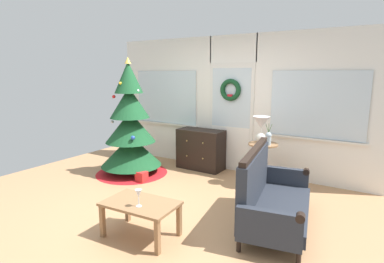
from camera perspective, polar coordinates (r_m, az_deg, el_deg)
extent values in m
plane|color=#AD7F56|center=(4.50, -4.34, -13.67)|extent=(6.76, 6.76, 0.00)
cube|color=white|center=(6.72, -4.57, 5.71)|extent=(2.15, 0.08, 2.55)
cube|color=white|center=(5.50, 22.08, 3.86)|extent=(2.15, 0.08, 2.55)
cube|color=white|center=(5.93, 7.67, 14.90)|extent=(0.94, 0.08, 0.50)
cube|color=silver|center=(5.94, 7.21, 2.58)|extent=(0.90, 0.05, 2.05)
cube|color=white|center=(6.03, 7.00, -2.87)|extent=(0.78, 0.02, 0.80)
cube|color=silver|center=(5.88, 7.21, 6.17)|extent=(0.78, 0.01, 1.10)
cube|color=silver|center=(6.66, -4.87, 6.31)|extent=(1.50, 0.01, 1.10)
cube|color=silver|center=(5.44, 22.03, 4.58)|extent=(1.50, 0.01, 1.10)
cube|color=silver|center=(6.72, -4.86, 1.45)|extent=(1.59, 0.06, 0.03)
cube|color=silver|center=(5.51, 21.60, -1.33)|extent=(1.59, 0.06, 0.03)
torus|color=#164424|center=(5.84, 7.09, 7.62)|extent=(0.41, 0.09, 0.41)
cube|color=red|center=(5.83, 6.99, 6.33)|extent=(0.10, 0.02, 0.10)
cylinder|color=#4C331E|center=(5.98, -11.04, -6.47)|extent=(0.10, 0.10, 0.22)
cone|color=red|center=(6.00, -11.02, -7.03)|extent=(1.33, 1.33, 0.10)
cone|color=#194C28|center=(5.89, -11.15, -3.45)|extent=(1.12, 1.12, 0.56)
cone|color=#194C28|center=(5.80, -11.31, 0.86)|extent=(0.92, 0.92, 0.56)
cone|color=#194C28|center=(5.74, -11.48, 5.29)|extent=(0.71, 0.71, 0.56)
cone|color=#194C28|center=(5.72, -11.65, 9.78)|extent=(0.51, 0.51, 0.56)
cone|color=#E0BC4C|center=(5.72, -11.76, 12.74)|extent=(0.12, 0.12, 0.12)
sphere|color=red|center=(5.75, -14.22, 6.25)|extent=(0.06, 0.06, 0.06)
sphere|color=gold|center=(6.18, -10.25, -0.05)|extent=(0.06, 0.06, 0.06)
sphere|color=silver|center=(5.58, -9.96, 7.40)|extent=(0.06, 0.06, 0.06)
sphere|color=#264CB2|center=(5.43, -10.85, -1.14)|extent=(0.07, 0.07, 0.07)
sphere|color=red|center=(6.07, -10.62, 4.37)|extent=(0.07, 0.07, 0.07)
sphere|color=gold|center=(5.59, -13.09, 8.67)|extent=(0.05, 0.05, 0.05)
sphere|color=silver|center=(5.87, -14.49, 1.74)|extent=(0.06, 0.06, 0.06)
cube|color=black|center=(6.07, 1.62, -3.29)|extent=(0.91, 0.44, 0.78)
sphere|color=tan|center=(5.93, -0.97, -1.72)|extent=(0.03, 0.03, 0.03)
sphere|color=tan|center=(5.75, 2.02, -2.14)|extent=(0.03, 0.03, 0.03)
sphere|color=tan|center=(6.01, -0.96, -4.51)|extent=(0.03, 0.03, 0.03)
sphere|color=tan|center=(5.82, 2.00, -5.02)|extent=(0.03, 0.03, 0.03)
cylinder|color=black|center=(3.45, 19.06, -21.13)|extent=(0.05, 0.05, 0.14)
cylinder|color=black|center=(4.77, 20.08, -11.96)|extent=(0.05, 0.05, 0.14)
cylinder|color=black|center=(3.51, 8.62, -20.01)|extent=(0.05, 0.05, 0.14)
cylinder|color=black|center=(4.82, 12.81, -11.34)|extent=(0.05, 0.05, 0.14)
cube|color=#282D38|center=(4.06, 15.44, -13.66)|extent=(0.95, 1.52, 0.14)
cube|color=#282D38|center=(3.96, 11.36, -8.19)|extent=(0.36, 1.41, 0.62)
cube|color=black|center=(3.86, 11.54, -3.41)|extent=(0.31, 1.38, 0.06)
cube|color=#282D38|center=(3.33, 13.94, -16.94)|extent=(0.67, 0.20, 0.38)
cylinder|color=black|center=(3.24, 19.36, -14.74)|extent=(0.10, 0.10, 0.09)
cube|color=#282D38|center=(4.71, 16.61, -8.67)|extent=(0.67, 0.20, 0.38)
cylinder|color=black|center=(4.64, 20.32, -6.97)|extent=(0.10, 0.10, 0.09)
cylinder|color=#8E6642|center=(5.20, 12.99, -2.32)|extent=(0.48, 0.48, 0.02)
cylinder|color=#8E6642|center=(5.29, 12.82, -6.13)|extent=(0.07, 0.07, 0.70)
cube|color=#8E6642|center=(5.35, 14.32, -9.72)|extent=(0.20, 0.05, 0.04)
cube|color=#8E6642|center=(5.54, 12.36, -8.91)|extent=(0.14, 0.20, 0.04)
cube|color=#8E6642|center=(5.30, 11.35, -9.81)|extent=(0.14, 0.20, 0.04)
sphere|color=silver|center=(5.24, 12.55, -1.16)|extent=(0.16, 0.16, 0.16)
cylinder|color=silver|center=(5.21, 12.61, 0.23)|extent=(0.02, 0.02, 0.06)
cone|color=silver|center=(5.19, 12.66, 1.64)|extent=(0.28, 0.28, 0.20)
cylinder|color=#99ADBC|center=(5.09, 13.87, -1.56)|extent=(0.09, 0.09, 0.16)
sphere|color=#99ADBC|center=(5.08, 13.91, -0.68)|extent=(0.10, 0.10, 0.10)
cylinder|color=#4C7042|center=(5.07, 13.74, 0.45)|extent=(0.07, 0.01, 0.17)
cylinder|color=#4C7042|center=(5.06, 13.96, 0.43)|extent=(0.01, 0.01, 0.18)
cylinder|color=#4C7042|center=(5.05, 14.19, 0.41)|extent=(0.07, 0.01, 0.17)
cube|color=#8E6642|center=(3.66, -9.49, -12.96)|extent=(0.87, 0.57, 0.03)
cube|color=#8E6642|center=(3.82, -16.17, -15.56)|extent=(0.05, 0.05, 0.38)
cube|color=#8E6642|center=(3.39, -6.39, -18.83)|extent=(0.05, 0.05, 0.38)
cube|color=#8E6642|center=(4.12, -11.79, -13.40)|extent=(0.05, 0.05, 0.38)
cube|color=#8E6642|center=(3.71, -2.38, -15.96)|extent=(0.05, 0.05, 0.38)
cylinder|color=silver|center=(3.55, -9.77, -13.39)|extent=(0.06, 0.06, 0.01)
cylinder|color=silver|center=(3.53, -9.80, -12.62)|extent=(0.01, 0.01, 0.10)
cone|color=silver|center=(3.49, -9.85, -11.19)|extent=(0.08, 0.08, 0.09)
cube|color=red|center=(5.50, -9.28, -8.20)|extent=(0.18, 0.16, 0.18)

